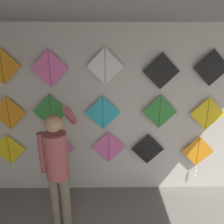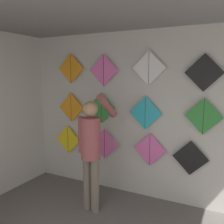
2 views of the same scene
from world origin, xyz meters
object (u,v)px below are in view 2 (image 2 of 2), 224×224
Objects in this scene: shopkeeper at (91,146)px; kite_7 at (145,113)px; kite_10 at (71,69)px; kite_11 at (104,70)px; kite_5 at (71,107)px; kite_6 at (101,108)px; kite_3 at (190,158)px; kite_1 at (104,144)px; kite_2 at (150,150)px; kite_13 at (204,73)px; kite_8 at (204,116)px; kite_0 at (68,140)px; kite_12 at (149,68)px.

shopkeeper reaches higher than kite_7.
kite_10 is 1.00× the size of kite_11.
kite_6 is at bearing 0.00° from kite_5.
kite_11 reaches higher than kite_3.
kite_6 is at bearing 180.00° from kite_7.
kite_1 is 1.00× the size of kite_2.
kite_11 is 1.00× the size of kite_13.
shopkeeper is 3.28× the size of kite_7.
kite_13 is at bearing 180.00° from kite_8.
kite_0 is 1.00× the size of kite_6.
shopkeeper is at bearing -150.86° from kite_3.
kite_6 is 1.00× the size of kite_7.
kite_12 is (0.05, 0.00, 0.73)m from kite_7.
kite_6 is 1.00× the size of kite_11.
kite_6 is at bearing 180.00° from kite_13.
kite_12 is (1.62, 0.00, 1.36)m from kite_0.
kite_12 reaches higher than kite_5.
kite_10 reaches higher than shopkeeper.
shopkeeper reaches higher than kite_5.
kite_2 is 0.65m from kite_3.
kite_6 is at bearing 0.00° from kite_10.
shopkeeper is 1.04m from kite_7.
kite_3 is 1.00× the size of kite_7.
kite_2 is 0.62m from kite_7.
kite_8 is (1.67, 0.00, 0.63)m from kite_1.
kite_11 is 0.82m from kite_12.
kite_2 is at bearing 0.00° from kite_12.
shopkeeper is at bearing -72.43° from kite_6.
kite_13 is at bearing 33.93° from shopkeeper.
kite_3 is at bearing 180.00° from kite_13.
kite_2 is at bearing 54.62° from shopkeeper.
kite_0 is at bearing 180.00° from kite_11.
kite_2 is 1.48m from kite_13.
kite_12 is (-0.70, 0.00, 1.38)m from kite_3.
kite_10 reaches higher than kite_7.
shopkeeper is 1.97m from kite_13.
kite_11 is at bearing 111.13° from shopkeeper.
kite_11 is (-0.86, 0.00, 1.30)m from kite_2.
shopkeeper is 1.52m from kite_12.
kite_10 reaches higher than kite_5.
kite_10 is at bearing 180.00° from kite_8.
kite_6 reaches higher than kite_3.
kite_10 reaches higher than kite_1.
shopkeeper is 1.25m from kite_0.
shopkeeper is 0.91m from kite_6.
kite_5 is 1.00× the size of kite_6.
kite_1 is 1.00× the size of kite_6.
shopkeeper is 3.28× the size of kite_12.
kite_5 is 1.00× the size of kite_13.
kite_8 is (0.81, 0.00, 0.62)m from kite_2.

